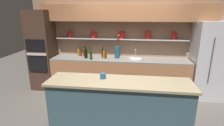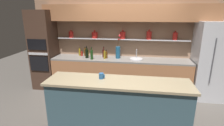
% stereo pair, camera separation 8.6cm
% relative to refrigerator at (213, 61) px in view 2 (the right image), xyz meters
% --- Properties ---
extents(ground_plane, '(12.00, 12.00, 0.00)m').
position_rel_refrigerator_xyz_m(ground_plane, '(-2.14, -1.20, -0.95)').
color(ground_plane, '#4C4742').
extents(back_wall_unit, '(5.20, 0.44, 2.60)m').
position_rel_refrigerator_xyz_m(back_wall_unit, '(-2.15, 0.33, 0.60)').
color(back_wall_unit, '#937056').
rests_on(back_wall_unit, ground_plane).
extents(back_counter_unit, '(3.63, 0.62, 0.92)m').
position_rel_refrigerator_xyz_m(back_counter_unit, '(-2.29, 0.04, -0.49)').
color(back_counter_unit, '#99603D').
rests_on(back_counter_unit, ground_plane).
extents(island_counter, '(2.41, 0.61, 1.02)m').
position_rel_refrigerator_xyz_m(island_counter, '(-2.14, -1.75, -0.44)').
color(island_counter, '#334C56').
rests_on(island_counter, ground_plane).
extents(refrigerator, '(0.91, 0.73, 1.91)m').
position_rel_refrigerator_xyz_m(refrigerator, '(0.00, 0.00, 0.00)').
color(refrigerator, '#B7B7BC').
rests_on(refrigerator, ground_plane).
extents(oven_tower, '(0.61, 0.64, 2.17)m').
position_rel_refrigerator_xyz_m(oven_tower, '(-4.44, 0.04, 0.13)').
color(oven_tower, '#3D281E').
rests_on(oven_tower, ground_plane).
extents(flower_vase, '(0.12, 0.13, 0.63)m').
position_rel_refrigerator_xyz_m(flower_vase, '(-2.36, 0.09, 0.15)').
color(flower_vase, navy).
rests_on(flower_vase, back_counter_unit).
extents(sink_fixture, '(0.33, 0.33, 0.25)m').
position_rel_refrigerator_xyz_m(sink_fixture, '(-1.87, 0.05, -0.01)').
color(sink_fixture, '#B7B7BC').
rests_on(sink_fixture, back_counter_unit).
extents(bottle_wine_0, '(0.07, 0.07, 0.33)m').
position_rel_refrigerator_xyz_m(bottle_wine_0, '(-3.02, -0.14, 0.09)').
color(bottle_wine_0, '#193814').
rests_on(bottle_wine_0, back_counter_unit).
extents(bottle_wine_1, '(0.07, 0.07, 0.30)m').
position_rel_refrigerator_xyz_m(bottle_wine_1, '(-2.75, 0.13, 0.07)').
color(bottle_wine_1, '#380C0C').
rests_on(bottle_wine_1, back_counter_unit).
extents(bottle_oil_2, '(0.06, 0.06, 0.25)m').
position_rel_refrigerator_xyz_m(bottle_oil_2, '(-3.46, 0.21, 0.07)').
color(bottle_oil_2, olive).
rests_on(bottle_oil_2, back_counter_unit).
extents(bottle_spirit_3, '(0.06, 0.06, 0.23)m').
position_rel_refrigerator_xyz_m(bottle_spirit_3, '(-2.66, 0.03, 0.06)').
color(bottle_spirit_3, '#4C2D0C').
rests_on(bottle_spirit_3, back_counter_unit).
extents(bottle_oil_4, '(0.05, 0.05, 0.26)m').
position_rel_refrigerator_xyz_m(bottle_oil_4, '(-2.70, -0.04, 0.07)').
color(bottle_oil_4, olive).
rests_on(bottle_oil_4, back_counter_unit).
extents(bottle_wine_5, '(0.08, 0.08, 0.33)m').
position_rel_refrigerator_xyz_m(bottle_wine_5, '(-3.19, -0.01, 0.09)').
color(bottle_wine_5, black).
rests_on(bottle_wine_5, back_counter_unit).
extents(bottle_spirit_6, '(0.06, 0.06, 0.26)m').
position_rel_refrigerator_xyz_m(bottle_spirit_6, '(-3.29, 0.19, 0.08)').
color(bottle_spirit_6, '#4C2D0C').
rests_on(bottle_spirit_6, back_counter_unit).
extents(bottle_sauce_7, '(0.06, 0.06, 0.16)m').
position_rel_refrigerator_xyz_m(bottle_sauce_7, '(-3.39, 0.19, 0.03)').
color(bottle_sauce_7, maroon).
rests_on(bottle_sauce_7, back_counter_unit).
extents(bottle_oil_8, '(0.06, 0.06, 0.23)m').
position_rel_refrigerator_xyz_m(bottle_oil_8, '(-3.22, 0.18, 0.05)').
color(bottle_oil_8, brown).
rests_on(bottle_oil_8, back_counter_unit).
extents(coffee_mug, '(0.10, 0.08, 0.10)m').
position_rel_refrigerator_xyz_m(coffee_mug, '(-2.43, -1.69, 0.11)').
color(coffee_mug, '#235184').
rests_on(coffee_mug, island_counter).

